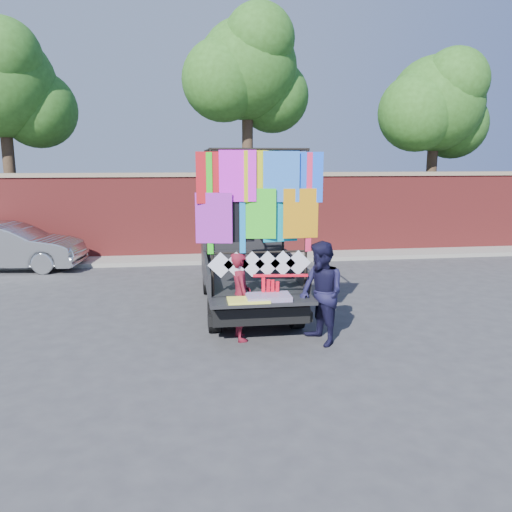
{
  "coord_description": "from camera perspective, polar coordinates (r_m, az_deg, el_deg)",
  "views": [
    {
      "loc": [
        -1.03,
        -8.52,
        3.02
      ],
      "look_at": [
        0.12,
        -0.19,
        1.38
      ],
      "focal_mm": 35.0,
      "sensor_mm": 36.0,
      "label": 1
    }
  ],
  "objects": [
    {
      "name": "woman",
      "position": [
        8.4,
        -1.81,
        -4.58
      ],
      "size": [
        0.44,
        0.6,
        1.52
      ],
      "primitive_type": "imported",
      "rotation": [
        0.0,
        0.0,
        1.71
      ],
      "color": "maroon",
      "rests_on": "ground"
    },
    {
      "name": "ground",
      "position": [
        9.09,
        -0.92,
        -8.36
      ],
      "size": [
        90.0,
        90.0,
        0.0
      ],
      "primitive_type": "plane",
      "color": "#38383A",
      "rests_on": "ground"
    },
    {
      "name": "brick_wall",
      "position": [
        15.64,
        -4.07,
        4.79
      ],
      "size": [
        30.0,
        0.45,
        2.61
      ],
      "color": "maroon",
      "rests_on": "ground"
    },
    {
      "name": "man",
      "position": [
        8.24,
        7.47,
        -4.28
      ],
      "size": [
        0.87,
        0.99,
        1.71
      ],
      "primitive_type": "imported",
      "rotation": [
        0.0,
        0.0,
        -1.27
      ],
      "color": "black",
      "rests_on": "ground"
    },
    {
      "name": "curb",
      "position": [
        15.14,
        -3.83,
        -0.26
      ],
      "size": [
        30.0,
        1.2,
        0.12
      ],
      "primitive_type": "cube",
      "color": "gray",
      "rests_on": "ground"
    },
    {
      "name": "tree_left",
      "position": [
        17.63,
        -27.05,
        16.71
      ],
      "size": [
        4.2,
        3.3,
        7.05
      ],
      "color": "#38281C",
      "rests_on": "ground"
    },
    {
      "name": "streamer_bundle",
      "position": [
        8.23,
        2.13,
        -3.52
      ],
      "size": [
        0.9,
        0.15,
        0.63
      ],
      "color": "#F90D23",
      "rests_on": "ground"
    },
    {
      "name": "pickup_truck",
      "position": [
        10.77,
        -1.49,
        -0.81
      ],
      "size": [
        2.02,
        5.07,
        3.19
      ],
      "color": "black",
      "rests_on": "ground"
    },
    {
      "name": "sedan",
      "position": [
        15.31,
        -26.34,
        0.97
      ],
      "size": [
        4.06,
        1.83,
        1.29
      ],
      "primitive_type": "imported",
      "rotation": [
        0.0,
        0.0,
        1.45
      ],
      "color": "#A5A8AC",
      "rests_on": "ground"
    },
    {
      "name": "tree_mid",
      "position": [
        16.97,
        -0.9,
        20.11
      ],
      "size": [
        4.2,
        3.3,
        7.73
      ],
      "color": "#38281C",
      "rests_on": "ground"
    },
    {
      "name": "tree_right",
      "position": [
        18.79,
        20.01,
        15.69
      ],
      "size": [
        4.2,
        3.3,
        6.62
      ],
      "color": "#38281C",
      "rests_on": "ground"
    }
  ]
}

